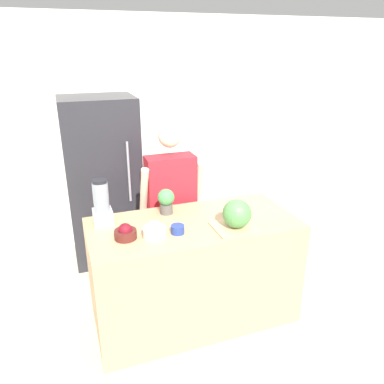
{
  "coord_description": "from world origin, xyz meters",
  "views": [
    {
      "loc": [
        -0.94,
        -2.18,
        2.27
      ],
      "look_at": [
        0.0,
        0.44,
        1.18
      ],
      "focal_mm": 35.0,
      "sensor_mm": 36.0,
      "label": 1
    }
  ],
  "objects_px": {
    "person": "(171,207)",
    "bowl_cream": "(154,230)",
    "potted_plant": "(166,200)",
    "bowl_cherries": "(125,233)",
    "bowl_small_blue": "(178,229)",
    "watermelon": "(237,214)",
    "refrigerator": "(103,181)",
    "blender": "(102,204)"
  },
  "relations": [
    {
      "from": "potted_plant",
      "to": "bowl_cherries",
      "type": "bearing_deg",
      "value": -141.51
    },
    {
      "from": "watermelon",
      "to": "potted_plant",
      "type": "distance_m",
      "value": 0.63
    },
    {
      "from": "bowl_cream",
      "to": "blender",
      "type": "relative_size",
      "value": 0.47
    },
    {
      "from": "bowl_small_blue",
      "to": "potted_plant",
      "type": "bearing_deg",
      "value": 86.85
    },
    {
      "from": "bowl_cream",
      "to": "potted_plant",
      "type": "distance_m",
      "value": 0.43
    },
    {
      "from": "person",
      "to": "blender",
      "type": "bearing_deg",
      "value": -150.77
    },
    {
      "from": "bowl_cherries",
      "to": "potted_plant",
      "type": "bearing_deg",
      "value": 38.49
    },
    {
      "from": "person",
      "to": "blender",
      "type": "relative_size",
      "value": 4.29
    },
    {
      "from": "refrigerator",
      "to": "bowl_cream",
      "type": "relative_size",
      "value": 10.06
    },
    {
      "from": "watermelon",
      "to": "potted_plant",
      "type": "xyz_separation_m",
      "value": [
        -0.44,
        0.46,
        -0.01
      ]
    },
    {
      "from": "person",
      "to": "potted_plant",
      "type": "xyz_separation_m",
      "value": [
        -0.15,
        -0.36,
        0.23
      ]
    },
    {
      "from": "refrigerator",
      "to": "potted_plant",
      "type": "distance_m",
      "value": 1.19
    },
    {
      "from": "bowl_small_blue",
      "to": "blender",
      "type": "bearing_deg",
      "value": 144.91
    },
    {
      "from": "bowl_small_blue",
      "to": "blender",
      "type": "height_order",
      "value": "blender"
    },
    {
      "from": "person",
      "to": "bowl_cream",
      "type": "height_order",
      "value": "person"
    },
    {
      "from": "person",
      "to": "potted_plant",
      "type": "bearing_deg",
      "value": -112.42
    },
    {
      "from": "potted_plant",
      "to": "bowl_small_blue",
      "type": "bearing_deg",
      "value": -93.15
    },
    {
      "from": "blender",
      "to": "refrigerator",
      "type": "bearing_deg",
      "value": 82.9
    },
    {
      "from": "refrigerator",
      "to": "person",
      "type": "xyz_separation_m",
      "value": [
        0.54,
        -0.74,
        -0.08
      ]
    },
    {
      "from": "bowl_small_blue",
      "to": "person",
      "type": "bearing_deg",
      "value": 77.03
    },
    {
      "from": "watermelon",
      "to": "bowl_small_blue",
      "type": "bearing_deg",
      "value": 169.97
    },
    {
      "from": "bowl_cherries",
      "to": "person",
      "type": "bearing_deg",
      "value": 50.93
    },
    {
      "from": "person",
      "to": "bowl_small_blue",
      "type": "distance_m",
      "value": 0.78
    },
    {
      "from": "watermelon",
      "to": "blender",
      "type": "xyz_separation_m",
      "value": [
        -0.97,
        0.44,
        0.04
      ]
    },
    {
      "from": "watermelon",
      "to": "bowl_small_blue",
      "type": "height_order",
      "value": "watermelon"
    },
    {
      "from": "bowl_cherries",
      "to": "bowl_cream",
      "type": "distance_m",
      "value": 0.21
    },
    {
      "from": "bowl_cherries",
      "to": "bowl_small_blue",
      "type": "bearing_deg",
      "value": -7.64
    },
    {
      "from": "bowl_cherries",
      "to": "bowl_small_blue",
      "type": "xyz_separation_m",
      "value": [
        0.39,
        -0.05,
        -0.01
      ]
    },
    {
      "from": "blender",
      "to": "potted_plant",
      "type": "bearing_deg",
      "value": 1.98
    },
    {
      "from": "refrigerator",
      "to": "potted_plant",
      "type": "relative_size",
      "value": 8.18
    },
    {
      "from": "person",
      "to": "bowl_small_blue",
      "type": "xyz_separation_m",
      "value": [
        -0.17,
        -0.74,
        0.14
      ]
    },
    {
      "from": "potted_plant",
      "to": "blender",
      "type": "bearing_deg",
      "value": -178.02
    },
    {
      "from": "bowl_cream",
      "to": "watermelon",
      "type": "bearing_deg",
      "value": -7.89
    },
    {
      "from": "watermelon",
      "to": "bowl_cherries",
      "type": "distance_m",
      "value": 0.86
    },
    {
      "from": "bowl_cherries",
      "to": "refrigerator",
      "type": "bearing_deg",
      "value": 89.31
    },
    {
      "from": "person",
      "to": "potted_plant",
      "type": "relative_size",
      "value": 7.35
    },
    {
      "from": "person",
      "to": "potted_plant",
      "type": "distance_m",
      "value": 0.46
    },
    {
      "from": "bowl_cream",
      "to": "bowl_small_blue",
      "type": "bearing_deg",
      "value": -2.39
    },
    {
      "from": "watermelon",
      "to": "bowl_cherries",
      "type": "bearing_deg",
      "value": 171.07
    },
    {
      "from": "bowl_cream",
      "to": "person",
      "type": "bearing_deg",
      "value": 64.43
    },
    {
      "from": "watermelon",
      "to": "bowl_small_blue",
      "type": "relative_size",
      "value": 2.2
    },
    {
      "from": "blender",
      "to": "watermelon",
      "type": "bearing_deg",
      "value": -24.46
    }
  ]
}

